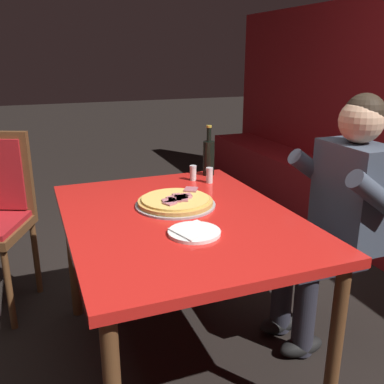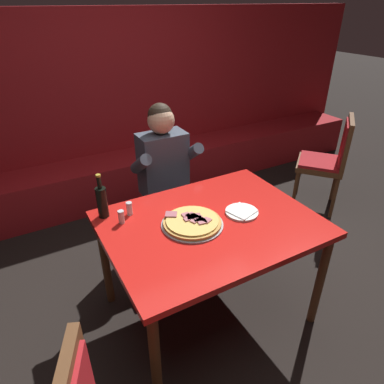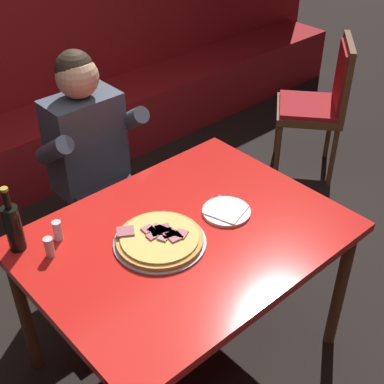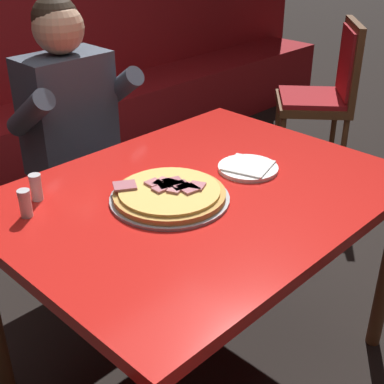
{
  "view_description": "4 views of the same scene",
  "coord_description": "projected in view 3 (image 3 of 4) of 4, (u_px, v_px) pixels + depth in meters",
  "views": [
    {
      "loc": [
        1.67,
        -0.59,
        1.45
      ],
      "look_at": [
        0.05,
        0.04,
        0.88
      ],
      "focal_mm": 40.0,
      "sensor_mm": 36.0,
      "label": 1
    },
    {
      "loc": [
        -0.95,
        -1.46,
        1.96
      ],
      "look_at": [
        -0.08,
        0.08,
        0.96
      ],
      "focal_mm": 32.0,
      "sensor_mm": 36.0,
      "label": 2
    },
    {
      "loc": [
        -1.11,
        -1.27,
        2.19
      ],
      "look_at": [
        0.12,
        0.09,
        0.87
      ],
      "focal_mm": 50.0,
      "sensor_mm": 36.0,
      "label": 3
    },
    {
      "loc": [
        -1.11,
        -1.05,
        1.57
      ],
      "look_at": [
        -0.02,
        0.02,
        0.76
      ],
      "focal_mm": 50.0,
      "sensor_mm": 36.0,
      "label": 4
    }
  ],
  "objects": [
    {
      "name": "dining_chair_side_aisle",
      "position": [
        322.0,
        99.0,
        3.67
      ],
      "size": [
        0.62,
        0.62,
        0.98
      ],
      "color": "brown",
      "rests_on": "ground_plane"
    },
    {
      "name": "diner_seated_blue_shirt",
      "position": [
        97.0,
        161.0,
        2.76
      ],
      "size": [
        0.53,
        0.53,
        1.27
      ],
      "color": "black",
      "rests_on": "ground_plane"
    },
    {
      "name": "ground_plane",
      "position": [
        186.0,
        352.0,
        2.65
      ],
      "size": [
        24.0,
        24.0,
        0.0
      ],
      "primitive_type": "plane",
      "color": "black"
    },
    {
      "name": "pizza",
      "position": [
        160.0,
        240.0,
        2.14
      ],
      "size": [
        0.38,
        0.38,
        0.05
      ],
      "color": "#9E9EA3",
      "rests_on": "main_dining_table"
    },
    {
      "name": "beer_bottle",
      "position": [
        13.0,
        226.0,
        2.07
      ],
      "size": [
        0.07,
        0.07,
        0.29
      ],
      "color": "black",
      "rests_on": "main_dining_table"
    },
    {
      "name": "plate_white_paper",
      "position": [
        226.0,
        211.0,
        2.31
      ],
      "size": [
        0.21,
        0.21,
        0.02
      ],
      "color": "white",
      "rests_on": "main_dining_table"
    },
    {
      "name": "shaker_black_pepper",
      "position": [
        49.0,
        248.0,
        2.07
      ],
      "size": [
        0.04,
        0.04,
        0.09
      ],
      "color": "silver",
      "rests_on": "main_dining_table"
    },
    {
      "name": "main_dining_table",
      "position": [
        185.0,
        248.0,
        2.25
      ],
      "size": [
        1.28,
        0.98,
        0.77
      ],
      "color": "brown",
      "rests_on": "ground_plane"
    },
    {
      "name": "booth_bench",
      "position": [
        5.0,
        163.0,
        3.64
      ],
      "size": [
        6.46,
        0.48,
        0.46
      ],
      "primitive_type": "cube",
      "color": "#A3191E",
      "rests_on": "ground_plane"
    },
    {
      "name": "shaker_parmesan",
      "position": [
        58.0,
        231.0,
        2.15
      ],
      "size": [
        0.04,
        0.04,
        0.09
      ],
      "color": "silver",
      "rests_on": "main_dining_table"
    }
  ]
}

